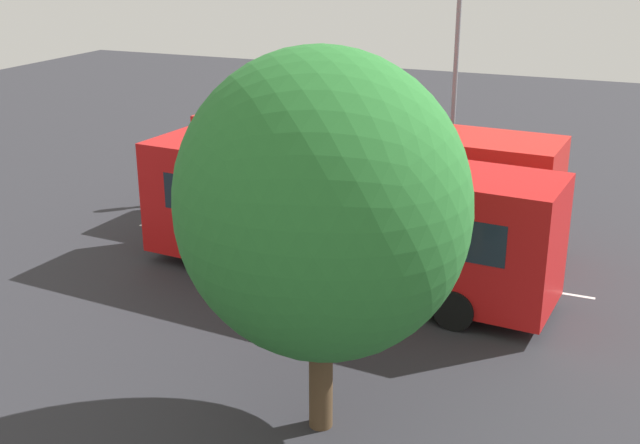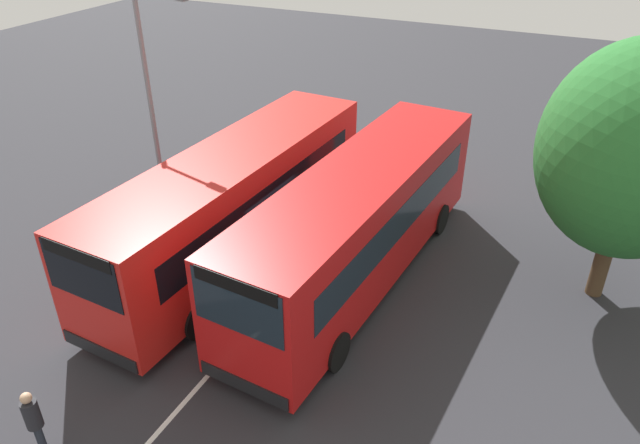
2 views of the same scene
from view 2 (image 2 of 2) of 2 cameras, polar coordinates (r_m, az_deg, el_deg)
The scene contains 7 objects.
ground_plane at distance 17.44m, azimuth -2.06°, elevation -4.90°, with size 68.30×68.30×0.00m, color #2B2B30.
bus_far_left at distance 17.39m, azimuth -8.23°, elevation 1.95°, with size 11.21×3.19×3.42m.
bus_center_left at distance 16.28m, azimuth 3.79°, elevation 0.07°, with size 11.24×3.41×3.42m.
pedestrian at distance 13.30m, azimuth -25.91°, elevation -16.76°, with size 0.41×0.41×1.69m.
street_lamp at distance 19.65m, azimuth -15.83°, elevation 12.18°, with size 0.77×2.38×7.41m.
depot_tree at distance 16.35m, azimuth 28.11°, elevation 6.11°, with size 5.16×4.64×7.04m.
lane_stripe_outer_left at distance 17.44m, azimuth -2.06°, elevation -4.89°, with size 13.84×0.12×0.01m, color silver.
Camera 2 is at (12.59, 6.56, 10.14)m, focal length 33.16 mm.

